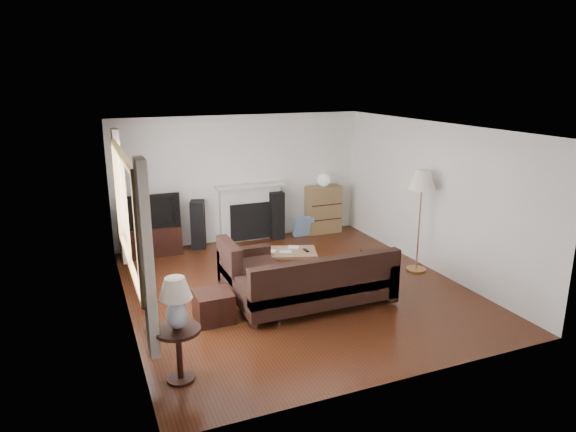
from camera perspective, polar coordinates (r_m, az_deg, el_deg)
name	(u,v)px	position (r m, az deg, el deg)	size (l,w,h in m)	color
room	(296,211)	(7.71, 0.85, 0.53)	(5.10, 5.60, 2.54)	#482010
window	(126,211)	(6.88, -17.56, 0.54)	(0.12, 2.74, 1.54)	olive
curtain_near	(147,260)	(5.47, -15.40, -4.69)	(0.10, 0.35, 2.10)	beige
curtain_far	(120,197)	(8.39, -18.12, 2.03)	(0.10, 0.35, 2.10)	beige
fireplace	(251,212)	(10.33, -4.19, 0.45)	(1.40, 0.26, 1.15)	white
tv_stand	(151,241)	(9.84, -14.99, -2.65)	(1.08, 0.49, 0.54)	black
television	(149,210)	(9.69, -15.23, 0.64)	(1.09, 0.14, 0.63)	black
speaker_left	(198,224)	(9.98, -9.96, -0.93)	(0.26, 0.31, 0.93)	black
speaker_right	(276,215)	(10.44, -1.35, 0.12)	(0.27, 0.32, 0.97)	black
bookshelf	(323,209)	(10.83, 3.94, 0.74)	(0.73, 0.34, 1.00)	olive
globe_lamp	(324,180)	(10.69, 4.00, 4.03)	(0.27, 0.27, 0.27)	white
sectional_sofa	(316,281)	(7.39, 3.17, -7.20)	(2.43, 1.78, 0.79)	black
coffee_table	(284,263)	(8.59, -0.46, -5.20)	(1.07, 0.58, 0.42)	#8F6644
footstool	(214,306)	(7.11, -8.28, -9.92)	(0.49, 0.49, 0.41)	black
floor_lamp	(419,221)	(8.84, 14.39, -0.58)	(0.45, 0.45, 1.74)	#AB763B
side_table	(179,354)	(5.87, -11.99, -14.80)	(0.50, 0.50, 0.62)	black
table_lamp	(176,304)	(5.59, -12.33, -9.50)	(0.35, 0.35, 0.57)	silver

